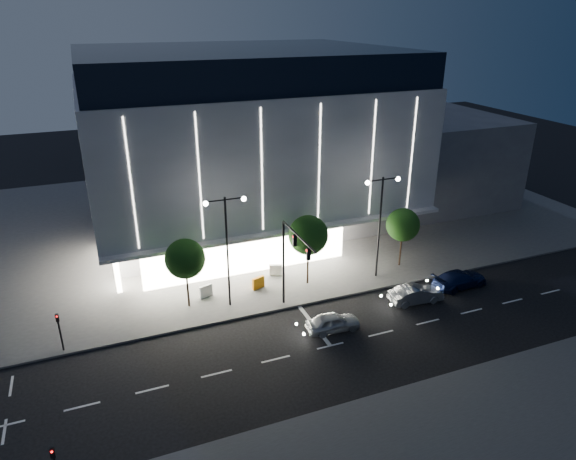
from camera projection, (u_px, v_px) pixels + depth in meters
The scene contains 18 objects.
ground at pixel (295, 340), 35.79m from camera, with size 160.00×160.00×0.00m, color black.
sidewalk_museum at pixel (255, 214), 57.99m from camera, with size 70.00×40.00×0.15m, color #474747.
sidewalk_near at pixel (468, 442), 27.19m from camera, with size 70.00×10.00×0.15m, color #474747.
museum at pixel (240, 138), 52.26m from camera, with size 30.00×25.80×18.00m.
annex_building at pixel (416, 154), 63.17m from camera, with size 16.00×20.00×10.00m, color #4C4C51.
traffic_mast at pixel (291, 254), 37.02m from camera, with size 0.33×5.89×7.07m.
street_lamp_west at pixel (227, 236), 37.58m from camera, with size 3.16×0.36×9.00m.
street_lamp_east at pixel (381, 213), 41.98m from camera, with size 3.16×0.36×9.00m.
ped_signal_far at pixel (59, 328), 33.83m from camera, with size 0.22×0.24×3.00m.
tree_left at pixel (186, 261), 38.20m from camera, with size 3.02×3.02×5.72m.
tree_mid at pixel (308, 237), 41.47m from camera, with size 3.25×3.25×6.15m.
tree_right at pixel (403, 226), 44.69m from camera, with size 2.91×2.91×5.51m.
car_lead at pixel (333, 322), 36.68m from camera, with size 1.58×3.94×1.34m, color #AAAEB2.
car_second at pixel (416, 294), 40.22m from camera, with size 1.51×4.32×1.42m, color #909497.
car_third at pixel (460, 279), 42.50m from camera, with size 1.99×4.90×1.42m, color #121C46.
barrier_b at pixel (206, 291), 40.81m from camera, with size 1.10×0.25×1.00m, color silver.
barrier_c at pixel (258, 283), 42.05m from camera, with size 1.10×0.25×1.00m, color orange.
barrier_d at pixel (276, 270), 44.16m from camera, with size 1.10×0.25×1.00m, color white.
Camera 1 is at (-11.47, -27.64, 21.10)m, focal length 32.00 mm.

